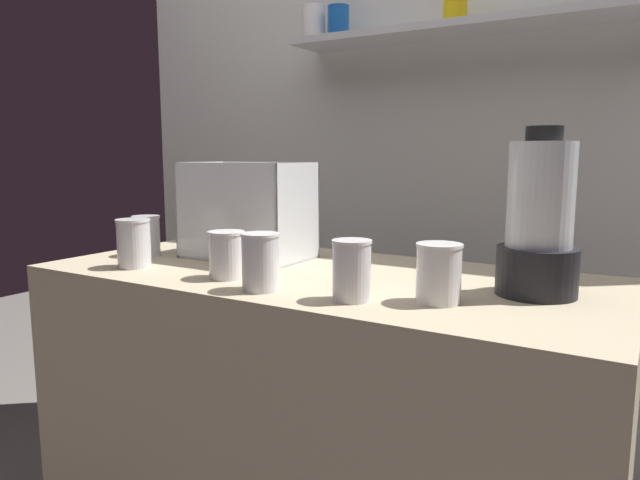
{
  "coord_description": "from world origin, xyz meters",
  "views": [
    {
      "loc": [
        0.71,
        -1.19,
        1.19
      ],
      "look_at": [
        0.0,
        0.0,
        0.98
      ],
      "focal_mm": 32.37,
      "sensor_mm": 36.0,
      "label": 1
    }
  ],
  "objects_px": {
    "juice_cup_pomegranate_far_left": "(146,238)",
    "juice_cup_pomegranate_far_right": "(352,274)",
    "blender_pitcher": "(539,226)",
    "juice_cup_mango_rightmost": "(439,277)",
    "juice_cup_carrot_right": "(261,265)",
    "juice_cup_orange_left": "(134,245)",
    "juice_cup_pomegranate_middle": "(227,257)",
    "carrot_display_bin": "(249,227)"
  },
  "relations": [
    {
      "from": "juice_cup_pomegranate_far_left",
      "to": "juice_cup_carrot_right",
      "type": "height_order",
      "value": "juice_cup_carrot_right"
    },
    {
      "from": "juice_cup_pomegranate_far_left",
      "to": "juice_cup_pomegranate_middle",
      "type": "xyz_separation_m",
      "value": [
        0.39,
        -0.12,
        -0.0
      ]
    },
    {
      "from": "blender_pitcher",
      "to": "juice_cup_pomegranate_far_left",
      "type": "distance_m",
      "value": 1.05
    },
    {
      "from": "juice_cup_carrot_right",
      "to": "juice_cup_pomegranate_far_right",
      "type": "relative_size",
      "value": 1.01
    },
    {
      "from": "carrot_display_bin",
      "to": "blender_pitcher",
      "type": "height_order",
      "value": "blender_pitcher"
    },
    {
      "from": "carrot_display_bin",
      "to": "juice_cup_pomegranate_far_left",
      "type": "relative_size",
      "value": 2.99
    },
    {
      "from": "blender_pitcher",
      "to": "juice_cup_pomegranate_middle",
      "type": "distance_m",
      "value": 0.69
    },
    {
      "from": "carrot_display_bin",
      "to": "blender_pitcher",
      "type": "relative_size",
      "value": 1.0
    },
    {
      "from": "carrot_display_bin",
      "to": "juice_cup_mango_rightmost",
      "type": "height_order",
      "value": "carrot_display_bin"
    },
    {
      "from": "juice_cup_orange_left",
      "to": "juice_cup_pomegranate_middle",
      "type": "relative_size",
      "value": 1.12
    },
    {
      "from": "carrot_display_bin",
      "to": "juice_cup_pomegranate_middle",
      "type": "distance_m",
      "value": 0.27
    },
    {
      "from": "juice_cup_orange_left",
      "to": "juice_cup_carrot_right",
      "type": "xyz_separation_m",
      "value": [
        0.43,
        -0.04,
        -0.0
      ]
    },
    {
      "from": "juice_cup_pomegranate_far_right",
      "to": "carrot_display_bin",
      "type": "bearing_deg",
      "value": 149.6
    },
    {
      "from": "juice_cup_pomegranate_middle",
      "to": "juice_cup_pomegranate_far_right",
      "type": "distance_m",
      "value": 0.35
    },
    {
      "from": "blender_pitcher",
      "to": "juice_cup_mango_rightmost",
      "type": "distance_m",
      "value": 0.24
    },
    {
      "from": "juice_cup_carrot_right",
      "to": "juice_cup_mango_rightmost",
      "type": "distance_m",
      "value": 0.37
    },
    {
      "from": "juice_cup_pomegranate_far_left",
      "to": "juice_cup_pomegranate_middle",
      "type": "height_order",
      "value": "juice_cup_pomegranate_far_left"
    },
    {
      "from": "blender_pitcher",
      "to": "juice_cup_carrot_right",
      "type": "bearing_deg",
      "value": -153.28
    },
    {
      "from": "juice_cup_mango_rightmost",
      "to": "juice_cup_carrot_right",
      "type": "bearing_deg",
      "value": -165.28
    },
    {
      "from": "carrot_display_bin",
      "to": "juice_cup_orange_left",
      "type": "relative_size",
      "value": 2.75
    },
    {
      "from": "blender_pitcher",
      "to": "juice_cup_mango_rightmost",
      "type": "xyz_separation_m",
      "value": [
        -0.15,
        -0.16,
        -0.09
      ]
    },
    {
      "from": "carrot_display_bin",
      "to": "blender_pitcher",
      "type": "bearing_deg",
      "value": -3.05
    },
    {
      "from": "carrot_display_bin",
      "to": "juice_cup_carrot_right",
      "type": "height_order",
      "value": "carrot_display_bin"
    },
    {
      "from": "juice_cup_pomegranate_far_left",
      "to": "juice_cup_pomegranate_far_right",
      "type": "bearing_deg",
      "value": -11.63
    },
    {
      "from": "juice_cup_orange_left",
      "to": "juice_cup_pomegranate_far_left",
      "type": "bearing_deg",
      "value": 127.44
    },
    {
      "from": "juice_cup_pomegranate_far_left",
      "to": "juice_cup_pomegranate_far_right",
      "type": "distance_m",
      "value": 0.76
    },
    {
      "from": "blender_pitcher",
      "to": "juice_cup_pomegranate_far_right",
      "type": "relative_size",
      "value": 2.82
    },
    {
      "from": "juice_cup_pomegranate_far_left",
      "to": "blender_pitcher",
      "type": "bearing_deg",
      "value": 4.43
    },
    {
      "from": "carrot_display_bin",
      "to": "juice_cup_pomegranate_middle",
      "type": "bearing_deg",
      "value": -63.11
    },
    {
      "from": "juice_cup_pomegranate_far_right",
      "to": "blender_pitcher",
      "type": "bearing_deg",
      "value": 37.48
    },
    {
      "from": "juice_cup_orange_left",
      "to": "juice_cup_pomegranate_middle",
      "type": "height_order",
      "value": "juice_cup_orange_left"
    },
    {
      "from": "juice_cup_orange_left",
      "to": "juice_cup_pomegranate_far_right",
      "type": "distance_m",
      "value": 0.64
    },
    {
      "from": "juice_cup_pomegranate_far_right",
      "to": "juice_cup_mango_rightmost",
      "type": "distance_m",
      "value": 0.17
    },
    {
      "from": "juice_cup_pomegranate_far_left",
      "to": "juice_cup_mango_rightmost",
      "type": "distance_m",
      "value": 0.9
    },
    {
      "from": "blender_pitcher",
      "to": "juice_cup_pomegranate_middle",
      "type": "xyz_separation_m",
      "value": [
        -0.65,
        -0.2,
        -0.09
      ]
    },
    {
      "from": "blender_pitcher",
      "to": "juice_cup_pomegranate_middle",
      "type": "bearing_deg",
      "value": -163.07
    },
    {
      "from": "blender_pitcher",
      "to": "juice_cup_mango_rightmost",
      "type": "bearing_deg",
      "value": -132.97
    },
    {
      "from": "carrot_display_bin",
      "to": "juice_cup_pomegranate_middle",
      "type": "height_order",
      "value": "carrot_display_bin"
    },
    {
      "from": "blender_pitcher",
      "to": "juice_cup_pomegranate_far_left",
      "type": "xyz_separation_m",
      "value": [
        -1.05,
        -0.08,
        -0.09
      ]
    },
    {
      "from": "juice_cup_orange_left",
      "to": "blender_pitcher",
      "type": "bearing_deg",
      "value": 13.1
    },
    {
      "from": "juice_cup_pomegranate_middle",
      "to": "carrot_display_bin",
      "type": "bearing_deg",
      "value": 116.89
    },
    {
      "from": "carrot_display_bin",
      "to": "juice_cup_pomegranate_middle",
      "type": "xyz_separation_m",
      "value": [
        0.12,
        -0.24,
        -0.04
      ]
    }
  ]
}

